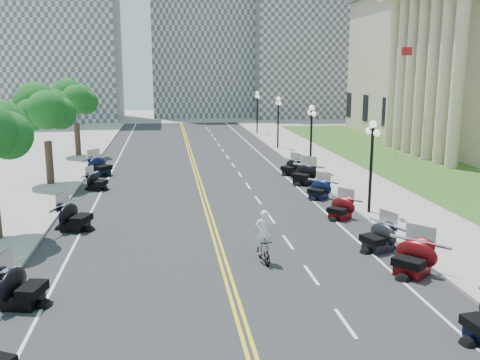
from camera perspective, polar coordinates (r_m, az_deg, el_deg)
name	(u,v)px	position (r m, az deg, el deg)	size (l,w,h in m)	color
ground	(218,245)	(24.14, -2.35, -6.97)	(160.00, 160.00, 0.00)	gray
road	(203,194)	(33.73, -4.00, -1.52)	(16.00, 90.00, 0.01)	#333335
centerline_yellow_a	(201,194)	(33.72, -4.21, -1.51)	(0.12, 90.00, 0.00)	yellow
centerline_yellow_b	(205,194)	(33.74, -3.80, -1.50)	(0.12, 90.00, 0.00)	yellow
edge_line_north	(302,191)	(34.73, 6.59, -1.16)	(0.12, 90.00, 0.00)	white
edge_line_south	(99,197)	(33.93, -14.86, -1.80)	(0.12, 90.00, 0.00)	white
lane_dash_4	(345,323)	(17.51, 11.18, -14.74)	(0.12, 2.00, 0.00)	white
lane_dash_5	(311,275)	(20.99, 7.61, -9.99)	(0.12, 2.00, 0.00)	white
lane_dash_6	(288,242)	(24.63, 5.13, -6.59)	(0.12, 2.00, 0.00)	white
lane_dash_7	(271,218)	(28.37, 3.32, -4.07)	(0.12, 2.00, 0.00)	white
lane_dash_8	(258,200)	(32.17, 1.94, -2.14)	(0.12, 2.00, 0.00)	white
lane_dash_9	(248,186)	(36.01, 0.86, -0.62)	(0.12, 2.00, 0.00)	white
lane_dash_10	(240,174)	(39.88, -0.01, 0.61)	(0.12, 2.00, 0.00)	white
lane_dash_11	(233,165)	(43.78, -0.73, 1.62)	(0.12, 2.00, 0.00)	white
lane_dash_12	(228,157)	(47.69, -1.33, 2.47)	(0.12, 2.00, 0.00)	white
lane_dash_13	(223,150)	(51.62, -1.84, 3.18)	(0.12, 2.00, 0.00)	white
lane_dash_14	(219,145)	(55.56, -2.28, 3.80)	(0.12, 2.00, 0.00)	white
lane_dash_15	(215,140)	(59.50, -2.66, 4.33)	(0.12, 2.00, 0.00)	white
lane_dash_16	(212,135)	(63.46, -2.99, 4.80)	(0.12, 2.00, 0.00)	white
lane_dash_17	(209,131)	(67.41, -3.29, 5.21)	(0.12, 2.00, 0.00)	white
lane_dash_18	(207,128)	(71.38, -3.55, 5.58)	(0.12, 2.00, 0.00)	white
lane_dash_19	(205,125)	(75.34, -3.79, 5.90)	(0.12, 2.00, 0.00)	white
sidewalk_north	(362,188)	(35.95, 12.93, -0.84)	(5.00, 90.00, 0.15)	#9E9991
sidewalk_south	(29,199)	(34.66, -21.60, -1.85)	(5.00, 90.00, 0.15)	#9E9991
lawn	(409,164)	(45.90, 17.61, 1.59)	(9.00, 60.00, 0.10)	#356023
distant_block_a	(55,32)	(86.38, -19.09, 14.69)	(18.00, 14.00, 26.00)	gray
distant_block_b	(201,23)	(91.24, -4.16, 16.36)	(16.00, 12.00, 30.00)	gray
distant_block_c	(312,48)	(91.07, 7.72, 13.77)	(20.00, 14.00, 22.00)	gray
street_lamp_2	(371,167)	(29.30, 13.80, 1.31)	(0.50, 1.20, 4.90)	black
street_lamp_3	(311,139)	(40.55, 7.59, 4.40)	(0.50, 1.20, 4.90)	black
street_lamp_4	(278,123)	(52.14, 4.08, 6.11)	(0.50, 1.20, 4.90)	black
street_lamp_5	(257,113)	(63.88, 1.85, 7.19)	(0.50, 1.20, 4.90)	black
flagpole	(398,101)	(49.16, 16.51, 8.12)	(1.10, 0.20, 10.00)	silver
tree_3	(46,115)	(37.70, -20.00, 6.53)	(4.80, 4.80, 9.20)	#235619
tree_4	(75,103)	(49.47, -17.16, 7.81)	(4.80, 4.80, 9.20)	#235619
motorcycle_n_4	(413,257)	(21.58, 17.94, -7.79)	(2.13, 2.13, 1.49)	#590A0C
motorcycle_n_5	(378,235)	(23.99, 14.51, -5.75)	(1.97, 1.97, 1.38)	black
motorcycle_n_6	(340,207)	(28.55, 10.64, -2.87)	(1.81, 1.81, 1.26)	#590A0C
motorcycle_n_7	(319,189)	(32.69, 8.40, -0.91)	(1.81, 1.81, 1.27)	black
motorcycle_n_8	(304,173)	(36.64, 6.82, 0.71)	(2.17, 2.17, 1.52)	black
motorcycle_n_9	(291,166)	(39.83, 5.42, 1.47)	(1.84, 1.84, 1.29)	black
motorcycle_s_4	(22,285)	(19.43, -22.24, -10.32)	(2.13, 2.13, 1.49)	black
motorcycle_s_6	(75,215)	(27.30, -17.22, -3.61)	(2.16, 2.16, 1.52)	black
motorcycle_s_8	(97,181)	(35.89, -15.03, -0.06)	(1.81, 1.81, 1.26)	black
motorcycle_s_9	(100,165)	(40.63, -14.71, 1.52)	(2.21, 2.21, 1.55)	black
bicycle	(263,251)	(21.94, 2.51, -7.52)	(0.48, 1.70, 1.02)	#A51414
cyclist_rider	(264,216)	(21.51, 2.55, -3.89)	(0.68, 0.45, 1.87)	silver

